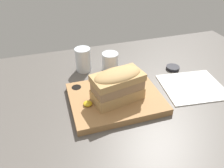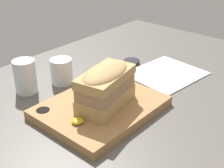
% 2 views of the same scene
% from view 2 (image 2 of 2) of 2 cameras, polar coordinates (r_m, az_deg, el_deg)
% --- Properties ---
extents(dining_table, '(1.40, 0.98, 0.02)m').
position_cam_2_polar(dining_table, '(0.81, 2.42, -5.84)').
color(dining_table, '#56514C').
rests_on(dining_table, ground).
extents(serving_board, '(0.30, 0.24, 0.02)m').
position_cam_2_polar(serving_board, '(0.80, -2.11, -4.31)').
color(serving_board, '#9E7042').
rests_on(serving_board, dining_table).
extents(sandwich, '(0.17, 0.11, 0.11)m').
position_cam_2_polar(sandwich, '(0.76, -1.14, -0.20)').
color(sandwich, tan).
rests_on(sandwich, serving_board).
extents(mustard_dollop, '(0.03, 0.03, 0.01)m').
position_cam_2_polar(mustard_dollop, '(0.72, -6.31, -6.73)').
color(mustard_dollop, gold).
rests_on(mustard_dollop, serving_board).
extents(water_glass, '(0.06, 0.06, 0.10)m').
position_cam_2_polar(water_glass, '(0.91, -15.54, 0.98)').
color(water_glass, silver).
rests_on(water_glass, dining_table).
extents(wine_glass, '(0.07, 0.07, 0.08)m').
position_cam_2_polar(wine_glass, '(0.95, -9.20, 2.11)').
color(wine_glass, silver).
rests_on(wine_glass, dining_table).
extents(napkin, '(0.24, 0.22, 0.00)m').
position_cam_2_polar(napkin, '(1.02, 9.81, 1.86)').
color(napkin, white).
rests_on(napkin, dining_table).
extents(condiment_dish, '(0.05, 0.05, 0.01)m').
position_cam_2_polar(condiment_dish, '(1.08, 3.63, 4.06)').
color(condiment_dish, black).
rests_on(condiment_dish, dining_table).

